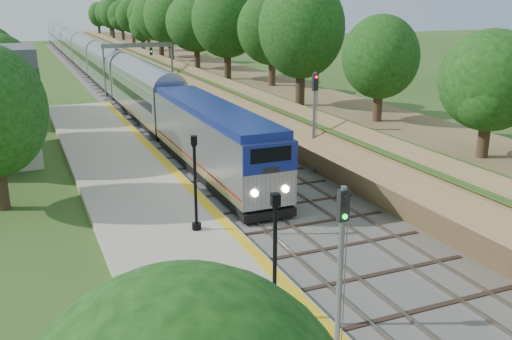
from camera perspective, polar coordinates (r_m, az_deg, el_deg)
name	(u,v)px	position (r m, az deg, el deg)	size (l,w,h in m)	color
trackbed	(128,90)	(74.68, -12.64, 7.83)	(9.50, 170.00, 0.28)	#4C4944
platform	(151,210)	(31.25, -10.44, -3.91)	(6.40, 68.00, 0.38)	#AEA08C
yellow_stripe	(202,199)	(31.85, -5.45, -2.93)	(0.55, 68.00, 0.01)	gold
embankment	(191,72)	(76.36, -6.49, 9.74)	(10.64, 170.00, 11.70)	brown
signal_gantry	(138,55)	(69.32, -11.71, 11.20)	(8.40, 0.38, 6.20)	slate
trees_behind_platform	(20,123)	(33.97, -22.50, 4.37)	(7.82, 53.32, 7.21)	#332316
train	(88,58)	(95.30, -16.41, 10.74)	(3.01, 141.41, 4.43)	black
lamppost_mid	(275,265)	(19.55, 1.89, -9.44)	(0.45, 0.45, 4.59)	black
lamppost_far	(195,189)	(27.11, -6.08, -1.87)	(0.46, 0.46, 4.64)	black
signal_platform	(341,255)	(17.21, 8.48, -8.40)	(0.33, 0.26, 5.55)	slate
signal_farside	(314,112)	(36.70, 5.85, 5.76)	(0.36, 0.29, 6.57)	slate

